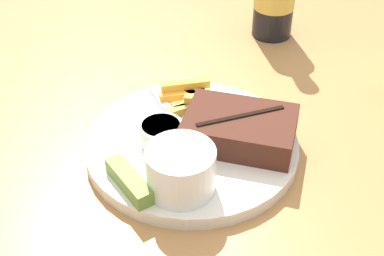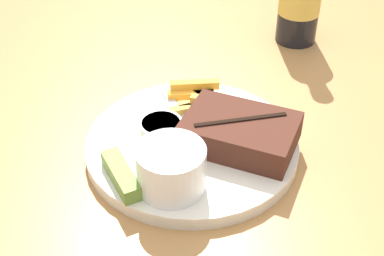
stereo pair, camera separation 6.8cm
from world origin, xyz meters
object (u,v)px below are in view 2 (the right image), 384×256
at_px(steak_portion, 240,132).
at_px(fork_utensil, 175,108).
at_px(coleslaw_cup, 171,166).
at_px(dinner_plate, 192,145).
at_px(dipping_sauce_cup, 161,130).
at_px(pickle_spear, 121,175).

relative_size(steak_portion, fork_utensil, 1.32).
height_order(coleslaw_cup, fork_utensil, coleslaw_cup).
height_order(steak_portion, coleslaw_cup, coleslaw_cup).
xyz_separation_m(dinner_plate, fork_utensil, (-0.06, 0.03, 0.01)).
xyz_separation_m(dipping_sauce_cup, fork_utensil, (-0.04, 0.06, -0.01)).
bearing_deg(dinner_plate, dipping_sauce_cup, -136.95).
xyz_separation_m(coleslaw_cup, dipping_sauce_cup, (-0.07, 0.05, -0.02)).
height_order(dinner_plate, dipping_sauce_cup, dipping_sauce_cup).
distance_m(dinner_plate, steak_portion, 0.07).
relative_size(steak_portion, coleslaw_cup, 2.04).
bearing_deg(coleslaw_cup, pickle_spear, -143.00).
height_order(steak_portion, fork_utensil, steak_portion).
bearing_deg(fork_utensil, dipping_sauce_cup, -32.46).
xyz_separation_m(coleslaw_cup, fork_utensil, (-0.11, 0.11, -0.03)).
relative_size(coleslaw_cup, dipping_sauce_cup, 1.44).
relative_size(dipping_sauce_cup, fork_utensil, 0.45).
bearing_deg(fork_utensil, pickle_spear, -41.43).
xyz_separation_m(dinner_plate, coleslaw_cup, (0.04, -0.08, 0.04)).
bearing_deg(coleslaw_cup, dipping_sauce_cup, 144.78).
distance_m(steak_portion, pickle_spear, 0.16).
bearing_deg(pickle_spear, coleslaw_cup, 37.00).
bearing_deg(steak_portion, dinner_plate, -142.35).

